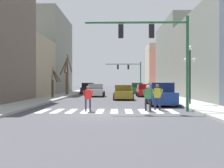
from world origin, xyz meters
name	(u,v)px	position (x,y,z in m)	size (l,w,h in m)	color
ground_plane	(106,114)	(0.00, 0.00, 0.00)	(240.00, 240.00, 0.00)	#424247
sidewalk_right	(223,113)	(6.68, 0.00, 0.07)	(2.82, 90.00, 0.15)	#9E9E99
building_row_left	(21,52)	(-11.09, 16.76, 5.53)	(6.00, 42.14, 13.10)	beige
building_row_right	(190,57)	(11.09, 22.66, 5.46)	(6.00, 59.42, 13.58)	#515B66
crosswalk_stripes	(107,111)	(0.00, 1.46, 0.00)	(8.55, 2.60, 0.01)	white
traffic_signal_near	(157,42)	(3.14, 1.39, 4.33)	(6.49, 0.28, 5.97)	#236038
traffic_signal_far	(130,70)	(3.08, 33.06, 4.08)	(6.51, 0.28, 5.62)	#236038
street_lamp_right_corner	(190,63)	(6.31, 5.46, 3.34)	(0.95, 0.36, 4.52)	black
car_parked_right_mid	(137,88)	(4.06, 29.44, 0.82)	(2.18, 4.48, 1.78)	#236B38
car_at_intersection	(144,91)	(4.17, 19.11, 0.76)	(1.96, 4.30, 1.62)	red
car_parked_right_near	(161,95)	(4.10, 5.88, 0.83)	(2.10, 4.68, 1.80)	navy
car_parked_left_mid	(88,89)	(-4.05, 27.65, 0.82)	(2.19, 4.65, 1.77)	black
car_parked_left_far	(123,93)	(1.28, 12.97, 0.73)	(2.11, 4.43, 1.55)	#A38423
car_parked_right_far	(96,91)	(-2.09, 19.09, 0.77)	(2.20, 4.67, 1.64)	silver
pedestrian_on_right_sidewalk	(148,96)	(2.56, 1.46, 0.97)	(0.71, 0.28, 1.65)	black
pedestrian_on_left_sidewalk	(157,95)	(3.25, 2.04, 1.00)	(0.73, 0.31, 1.70)	#282D47
pedestrian_waiting_at_curb	(88,96)	(-1.19, 1.22, 0.94)	(0.67, 0.31, 1.59)	#282D47
street_tree_left_mid	(67,76)	(-6.41, 21.59, 2.68)	(1.74, 2.22, 5.66)	brown
street_tree_left_far	(53,83)	(-6.70, 14.98, 1.74)	(1.05, 2.17, 3.51)	#473828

